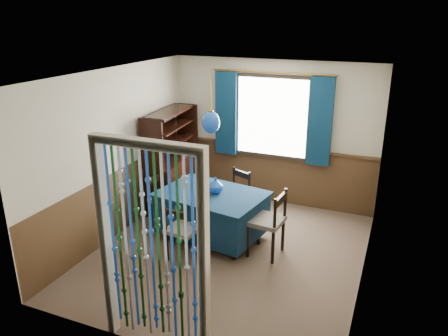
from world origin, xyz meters
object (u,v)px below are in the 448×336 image
at_px(vase_table, 216,186).
at_px(vase_sideboard, 183,149).
at_px(dining_table, 212,212).
at_px(chair_near, 181,230).
at_px(sideboard, 172,172).
at_px(pendant_lamp, 211,122).
at_px(chair_far, 235,195).
at_px(chair_right, 268,222).
at_px(chair_left, 164,199).
at_px(bowl_shelf, 165,145).

xyz_separation_m(vase_table, vase_sideboard, (-1.14, 1.14, 0.11)).
height_order(dining_table, chair_near, chair_near).
bearing_deg(sideboard, pendant_lamp, -42.27).
bearing_deg(vase_sideboard, chair_far, -24.12).
xyz_separation_m(sideboard, pendant_lamp, (1.15, -0.87, 1.20)).
distance_m(chair_near, vase_sideboard, 2.19).
distance_m(chair_right, sideboard, 2.30).
distance_m(chair_left, pendant_lamp, 1.60).
height_order(chair_far, chair_left, chair_far).
relative_size(chair_right, sideboard, 0.57).
bearing_deg(vase_table, chair_right, -12.02).
bearing_deg(pendant_lamp, chair_left, 173.75).
height_order(vase_table, vase_sideboard, vase_sideboard).
distance_m(chair_far, bowl_shelf, 1.41).
relative_size(dining_table, chair_far, 1.93).
height_order(dining_table, pendant_lamp, pendant_lamp).
distance_m(dining_table, sideboard, 1.45).
bearing_deg(dining_table, chair_right, 0.16).
xyz_separation_m(chair_near, pendant_lamp, (0.13, 0.72, 1.35)).
xyz_separation_m(dining_table, vase_table, (0.05, 0.04, 0.41)).
xyz_separation_m(pendant_lamp, vase_sideboard, (-1.09, 1.18, -0.85)).
bearing_deg(chair_left, dining_table, 99.02).
bearing_deg(vase_table, pendant_lamp, -138.44).
bearing_deg(sideboard, dining_table, -42.27).
bearing_deg(chair_far, chair_right, 159.22).
height_order(vase_table, bowl_shelf, bowl_shelf).
bearing_deg(pendant_lamp, chair_near, -100.21).
height_order(sideboard, vase_sideboard, sideboard).
bearing_deg(chair_right, chair_near, 123.50).
height_order(chair_left, bowl_shelf, bowl_shelf).
relative_size(sideboard, pendant_lamp, 1.93).
bearing_deg(chair_near, chair_right, 34.03).
height_order(chair_left, sideboard, sideboard).
bearing_deg(chair_far, vase_sideboard, -0.33).
relative_size(vase_table, vase_sideboard, 1.09).
xyz_separation_m(dining_table, chair_near, (-0.13, -0.72, 0.01)).
bearing_deg(vase_table, dining_table, -138.44).
height_order(bowl_shelf, vase_sideboard, bowl_shelf).
bearing_deg(chair_far, chair_left, 52.59).
xyz_separation_m(chair_near, chair_left, (-0.74, 0.81, 0.01)).
height_order(chair_far, vase_table, vase_table).
relative_size(chair_far, chair_left, 1.02).
xyz_separation_m(chair_far, vase_table, (-0.07, -0.60, 0.38)).
bearing_deg(vase_sideboard, bowl_shelf, -90.00).
xyz_separation_m(sideboard, vase_table, (1.20, -0.83, 0.25)).
distance_m(chair_far, sideboard, 1.30).
relative_size(chair_far, vase_sideboard, 4.36).
height_order(dining_table, bowl_shelf, bowl_shelf).
bearing_deg(vase_table, chair_near, -103.07).
bearing_deg(chair_far, chair_near, 103.32).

